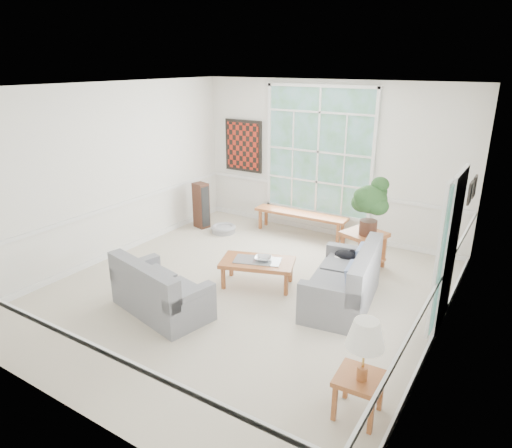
{
  "coord_description": "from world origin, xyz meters",
  "views": [
    {
      "loc": [
        3.46,
        -5.15,
        3.31
      ],
      "look_at": [
        0.1,
        0.2,
        1.05
      ],
      "focal_mm": 32.0,
      "sensor_mm": 36.0,
      "label": 1
    }
  ],
  "objects": [
    {
      "name": "loveseat_front",
      "position": [
        -0.65,
        -1.07,
        0.39
      ],
      "size": [
        1.58,
        1.05,
        0.79
      ],
      "primitive_type": "cube",
      "rotation": [
        0.0,
        0.0,
        -0.22
      ],
      "color": "slate",
      "rests_on": "floor"
    },
    {
      "name": "entry_door",
      "position": [
        2.71,
        0.6,
        1.05
      ],
      "size": [
        0.08,
        0.9,
        2.1
      ],
      "primitive_type": "cube",
      "color": "white",
      "rests_on": "floor"
    },
    {
      "name": "wall_left",
      "position": [
        -2.75,
        0.0,
        1.5
      ],
      "size": [
        0.02,
        6.0,
        3.0
      ],
      "primitive_type": "cube",
      "color": "white",
      "rests_on": "ground"
    },
    {
      "name": "coffee_table",
      "position": [
        0.07,
        0.29,
        0.21
      ],
      "size": [
        1.26,
        0.95,
        0.42
      ],
      "primitive_type": "cube",
      "rotation": [
        0.0,
        0.0,
        0.35
      ],
      "color": "#9A532A",
      "rests_on": "floor"
    },
    {
      "name": "pet_bed",
      "position": [
        -1.75,
        1.9,
        0.07
      ],
      "size": [
        0.52,
        0.52,
        0.15
      ],
      "primitive_type": "cylinder",
      "rotation": [
        0.0,
        0.0,
        -0.05
      ],
      "color": "gray",
      "rests_on": "floor"
    },
    {
      "name": "loveseat_right",
      "position": [
        1.39,
        0.45,
        0.43
      ],
      "size": [
        1.06,
        1.71,
        0.87
      ],
      "primitive_type": "cube",
      "rotation": [
        0.0,
        0.0,
        0.15
      ],
      "color": "slate",
      "rests_on": "floor"
    },
    {
      "name": "window_back",
      "position": [
        -0.2,
        2.96,
        1.65
      ],
      "size": [
        2.3,
        0.08,
        2.4
      ],
      "primitive_type": "cube",
      "color": "white",
      "rests_on": "wall_back"
    },
    {
      "name": "wall_frame_far",
      "position": [
        2.71,
        2.15,
        1.55
      ],
      "size": [
        0.04,
        0.26,
        0.32
      ],
      "primitive_type": "cube",
      "color": "black",
      "rests_on": "wall_right"
    },
    {
      "name": "wall_frame_near",
      "position": [
        2.71,
        1.75,
        1.55
      ],
      "size": [
        0.04,
        0.26,
        0.32
      ],
      "primitive_type": "cube",
      "color": "black",
      "rests_on": "wall_right"
    },
    {
      "name": "wall_front",
      "position": [
        0.0,
        -3.0,
        1.5
      ],
      "size": [
        5.5,
        0.02,
        3.0
      ],
      "primitive_type": "cube",
      "color": "white",
      "rests_on": "ground"
    },
    {
      "name": "ceiling",
      "position": [
        0.0,
        0.0,
        3.0
      ],
      "size": [
        5.5,
        6.0,
        0.02
      ],
      "primitive_type": "cube",
      "color": "white",
      "rests_on": "ground"
    },
    {
      "name": "door_sidelight",
      "position": [
        2.71,
        -0.03,
        1.15
      ],
      "size": [
        0.08,
        0.26,
        1.9
      ],
      "primitive_type": "cube",
      "color": "white",
      "rests_on": "wall_right"
    },
    {
      "name": "houseplant",
      "position": [
        1.29,
        1.76,
        1.11
      ],
      "size": [
        0.81,
        0.81,
        0.99
      ],
      "primitive_type": null,
      "rotation": [
        0.0,
        0.0,
        -0.65
      ],
      "color": "#23481F",
      "rests_on": "end_table"
    },
    {
      "name": "side_table",
      "position": [
        2.38,
        -1.54,
        0.23
      ],
      "size": [
        0.47,
        0.47,
        0.45
      ],
      "primitive_type": "cube",
      "rotation": [
        0.0,
        0.0,
        0.06
      ],
      "color": "#9A532A",
      "rests_on": "floor"
    },
    {
      "name": "floor",
      "position": [
        0.0,
        0.0,
        -0.01
      ],
      "size": [
        5.5,
        6.0,
        0.01
      ],
      "primitive_type": "cube",
      "color": "#BEB29C",
      "rests_on": "ground"
    },
    {
      "name": "wall_back",
      "position": [
        0.0,
        3.0,
        1.5
      ],
      "size": [
        5.5,
        0.02,
        3.0
      ],
      "primitive_type": "cube",
      "color": "white",
      "rests_on": "ground"
    },
    {
      "name": "wall_right",
      "position": [
        2.75,
        0.0,
        1.5
      ],
      "size": [
        0.02,
        6.0,
        3.0
      ],
      "primitive_type": "cube",
      "color": "white",
      "rests_on": "ground"
    },
    {
      "name": "cat",
      "position": [
        1.21,
        1.0,
        0.52
      ],
      "size": [
        0.39,
        0.32,
        0.16
      ],
      "primitive_type": "ellipsoid",
      "rotation": [
        0.0,
        0.0,
        0.29
      ],
      "color": "black",
      "rests_on": "loveseat_right"
    },
    {
      "name": "floor_speaker",
      "position": [
        -2.33,
        1.93,
        0.48
      ],
      "size": [
        0.34,
        0.3,
        0.95
      ],
      "primitive_type": "cube",
      "rotation": [
        0.0,
        0.0,
        -0.25
      ],
      "color": "#3D2015",
      "rests_on": "floor"
    },
    {
      "name": "wall_art",
      "position": [
        -1.95,
        2.95,
        1.6
      ],
      "size": [
        0.9,
        0.06,
        1.1
      ],
      "primitive_type": "cube",
      "color": "#5A180E",
      "rests_on": "wall_back"
    },
    {
      "name": "window_bench",
      "position": [
        -0.39,
        2.65,
        0.22
      ],
      "size": [
        1.93,
        0.45,
        0.45
      ],
      "primitive_type": "cube",
      "rotation": [
        0.0,
        0.0,
        0.04
      ],
      "color": "#9A532A",
      "rests_on": "floor"
    },
    {
      "name": "table_lamp",
      "position": [
        2.4,
        -1.58,
        0.77
      ],
      "size": [
        0.48,
        0.48,
        0.64
      ],
      "primitive_type": null,
      "rotation": [
        0.0,
        0.0,
        -0.37
      ],
      "color": "silver",
      "rests_on": "side_table"
    },
    {
      "name": "end_table",
      "position": [
        1.21,
        1.84,
        0.31
      ],
      "size": [
        0.78,
        0.78,
        0.62
      ],
      "primitive_type": "cube",
      "rotation": [
        0.0,
        0.0,
        -0.32
      ],
      "color": "#9A532A",
      "rests_on": "floor"
    },
    {
      "name": "pewter_bowl",
      "position": [
        0.14,
        0.34,
        0.45
      ],
      "size": [
        0.4,
        0.4,
        0.08
      ],
      "primitive_type": "imported",
      "rotation": [
        0.0,
        0.0,
        0.34
      ],
      "color": "#A2A2A8",
      "rests_on": "coffee_table"
    }
  ]
}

